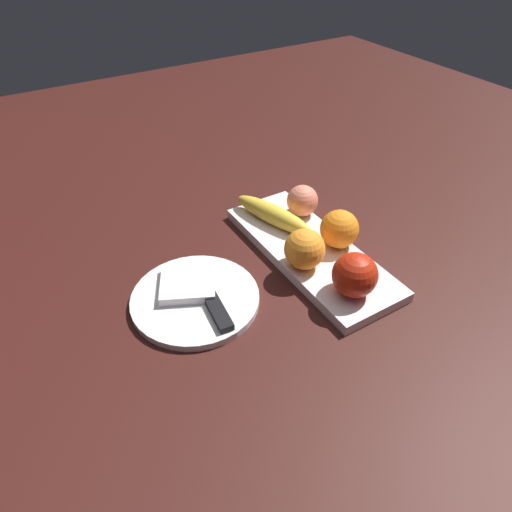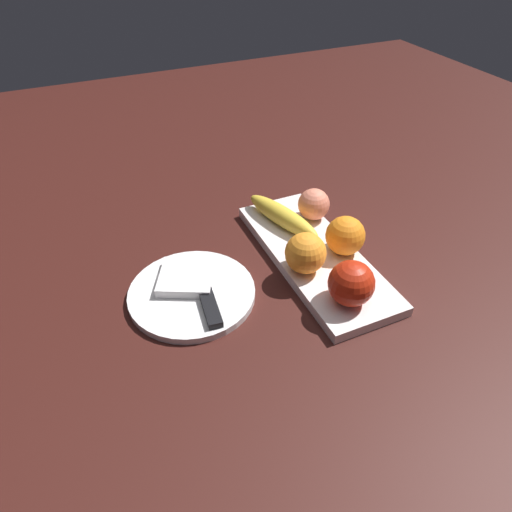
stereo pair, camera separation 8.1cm
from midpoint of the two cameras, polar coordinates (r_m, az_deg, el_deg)
name	(u,v)px [view 1 (the left image)]	position (r m, az deg, el deg)	size (l,w,h in m)	color
ground_plane	(283,250)	(0.91, 0.81, 0.65)	(2.40, 2.40, 0.00)	#371511
fruit_tray	(310,251)	(0.89, 4.15, 0.50)	(0.39, 0.15, 0.02)	white
apple	(355,275)	(0.77, 9.26, -2.48)	(0.08, 0.08, 0.08)	red
banana	(273,215)	(0.94, -0.32, 5.08)	(0.19, 0.04, 0.04)	yellow
orange_near_apple	(339,229)	(0.87, 7.72, 3.24)	(0.07, 0.07, 0.07)	orange
orange_near_banana	(305,249)	(0.82, 3.25, 0.75)	(0.07, 0.07, 0.07)	orange
peach	(302,201)	(0.96, 3.36, 6.79)	(0.07, 0.07, 0.07)	#E77D60
dinner_plate	(195,299)	(0.81, -10.44, -5.40)	(0.22, 0.22, 0.01)	white
folded_napkin	(188,283)	(0.82, -11.32, -3.47)	(0.09, 0.09, 0.02)	white
knife	(214,305)	(0.78, -8.23, -6.23)	(0.18, 0.04, 0.01)	silver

